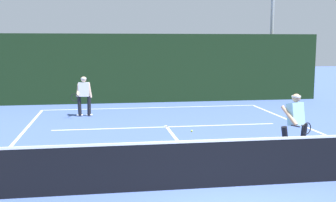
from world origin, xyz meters
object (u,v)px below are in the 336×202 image
player_far (84,95)px  tennis_ball (192,131)px  player_near (295,122)px  light_pole (273,0)px

player_far → tennis_ball: (3.52, -3.53, -0.82)m
player_far → tennis_ball: 5.06m
player_near → player_far: size_ratio=1.03×
player_far → tennis_ball: bearing=139.4°
player_near → player_far: 8.71m
player_near → light_pole: size_ratio=0.19×
player_far → player_near: bearing=133.5°
light_pole → player_far: bearing=-153.3°
player_far → light_pole: size_ratio=0.19×
player_near → player_far: (-5.48, 6.77, -0.02)m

